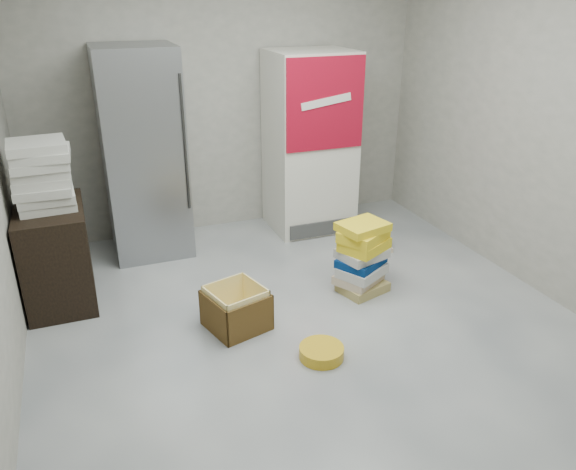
{
  "coord_description": "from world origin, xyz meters",
  "views": [
    {
      "loc": [
        -1.45,
        -2.99,
        2.33
      ],
      "look_at": [
        -0.03,
        0.7,
        0.59
      ],
      "focal_mm": 35.0,
      "sensor_mm": 36.0,
      "label": 1
    }
  ],
  "objects_px": {
    "wood_shelf": "(57,255)",
    "phonebook_stack_main": "(362,257)",
    "steel_fridge": "(143,154)",
    "cardboard_box": "(236,311)",
    "coke_cooler": "(310,143)"
  },
  "relations": [
    {
      "from": "coke_cooler",
      "to": "wood_shelf",
      "type": "distance_m",
      "value": 2.63
    },
    {
      "from": "wood_shelf",
      "to": "cardboard_box",
      "type": "relative_size",
      "value": 1.6
    },
    {
      "from": "phonebook_stack_main",
      "to": "cardboard_box",
      "type": "distance_m",
      "value": 1.15
    },
    {
      "from": "coke_cooler",
      "to": "phonebook_stack_main",
      "type": "xyz_separation_m",
      "value": [
        -0.14,
        -1.46,
        -0.6
      ]
    },
    {
      "from": "cardboard_box",
      "to": "steel_fridge",
      "type": "bearing_deg",
      "value": 86.79
    },
    {
      "from": "steel_fridge",
      "to": "coke_cooler",
      "type": "distance_m",
      "value": 1.65
    },
    {
      "from": "wood_shelf",
      "to": "phonebook_stack_main",
      "type": "relative_size",
      "value": 1.3
    },
    {
      "from": "wood_shelf",
      "to": "phonebook_stack_main",
      "type": "bearing_deg",
      "value": -17.56
    },
    {
      "from": "coke_cooler",
      "to": "cardboard_box",
      "type": "relative_size",
      "value": 3.61
    },
    {
      "from": "steel_fridge",
      "to": "wood_shelf",
      "type": "xyz_separation_m",
      "value": [
        -0.83,
        -0.73,
        -0.55
      ]
    },
    {
      "from": "coke_cooler",
      "to": "wood_shelf",
      "type": "bearing_deg",
      "value": -163.72
    },
    {
      "from": "steel_fridge",
      "to": "cardboard_box",
      "type": "relative_size",
      "value": 3.81
    },
    {
      "from": "coke_cooler",
      "to": "phonebook_stack_main",
      "type": "height_order",
      "value": "coke_cooler"
    },
    {
      "from": "phonebook_stack_main",
      "to": "wood_shelf",
      "type": "bearing_deg",
      "value": 140.51
    },
    {
      "from": "wood_shelf",
      "to": "cardboard_box",
      "type": "bearing_deg",
      "value": -36.78
    }
  ]
}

